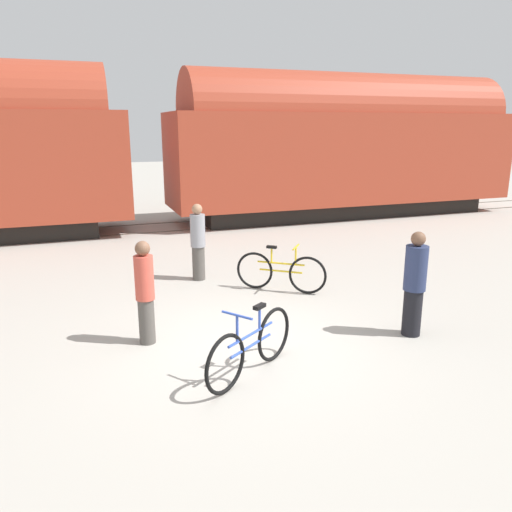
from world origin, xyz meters
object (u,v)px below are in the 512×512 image
bicycle_blue (251,347)px  freight_train (148,145)px  person_in_grey (198,242)px  person_in_red (145,292)px  bicycle_yellow (281,272)px  person_in_navy (415,284)px

bicycle_blue → freight_train: bearing=88.7°
bicycle_blue → person_in_grey: size_ratio=0.95×
freight_train → person_in_grey: 6.19m
freight_train → person_in_grey: freight_train is taller
freight_train → bicycle_blue: (-0.24, -10.31, -2.20)m
freight_train → person_in_red: size_ratio=16.71×
person_in_grey → bicycle_blue: bearing=-77.9°
bicycle_blue → bicycle_yellow: size_ratio=1.04×
bicycle_blue → person_in_navy: bearing=7.9°
freight_train → person_in_red: (-1.38, -8.81, -1.79)m
bicycle_blue → bicycle_yellow: (1.70, 3.07, -0.01)m
freight_train → person_in_navy: 10.39m
bicycle_blue → person_in_grey: 4.41m
person_in_grey → person_in_navy: bearing=-41.7°
bicycle_blue → person_in_grey: (0.35, 4.38, 0.42)m
person_in_navy → person_in_grey: bearing=-30.3°
person_in_grey → person_in_red: size_ratio=1.03×
bicycle_yellow → person_in_red: size_ratio=0.93×
bicycle_yellow → person_in_grey: size_ratio=0.91×
person_in_grey → freight_train: bearing=107.8°
person_in_navy → bicycle_yellow: bearing=-39.4°
freight_train → person_in_grey: size_ratio=16.23×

